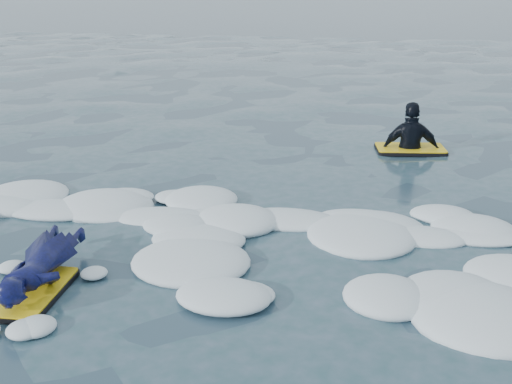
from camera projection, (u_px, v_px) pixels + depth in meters
ground at (123, 271)px, 6.55m from camera, size 120.00×120.00×0.00m
foam_band at (155, 231)px, 7.51m from camera, size 12.00×3.10×0.30m
prone_woman_unit at (40, 267)px, 6.19m from camera, size 0.69×1.58×0.40m
waiting_rider_unit at (410, 152)px, 10.60m from camera, size 1.19×0.76×1.68m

